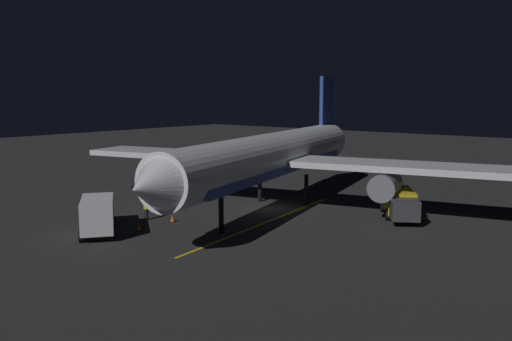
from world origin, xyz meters
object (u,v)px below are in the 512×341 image
airliner (274,157)px  traffic_cone_near_right (173,219)px  baggage_truck (98,215)px  ground_crew_worker (146,209)px  catering_truck (400,204)px  traffic_cone_near_left (139,227)px

airliner → traffic_cone_near_right: bearing=71.8°
baggage_truck → ground_crew_worker: (0.46, -4.67, -0.42)m
airliner → catering_truck: airliner is taller
catering_truck → ground_crew_worker: 19.60m
baggage_truck → traffic_cone_near_right: baggage_truck is taller
traffic_cone_near_left → ground_crew_worker: bearing=-49.6°
airliner → baggage_truck: bearing=72.7°
baggage_truck → catering_truck: baggage_truck is taller
traffic_cone_near_right → ground_crew_worker: bearing=22.2°
baggage_truck → traffic_cone_near_right: (-1.57, -5.50, -1.06)m
catering_truck → baggage_truck: bearing=50.1°
catering_truck → traffic_cone_near_left: size_ratio=11.38×
baggage_truck → traffic_cone_near_left: baggage_truck is taller
ground_crew_worker → traffic_cone_near_left: (-2.10, 2.47, -0.64)m
baggage_truck → traffic_cone_near_left: bearing=-126.8°
catering_truck → traffic_cone_near_left: catering_truck is taller
baggage_truck → catering_truck: bearing=-129.9°
ground_crew_worker → traffic_cone_near_left: ground_crew_worker is taller
airliner → traffic_cone_near_right: (2.92, 8.90, -4.10)m
traffic_cone_near_left → traffic_cone_near_right: same height
airliner → catering_truck: 10.90m
baggage_truck → catering_truck: 22.60m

